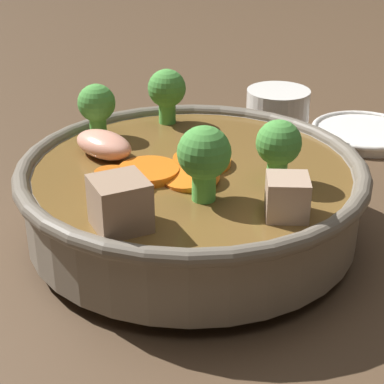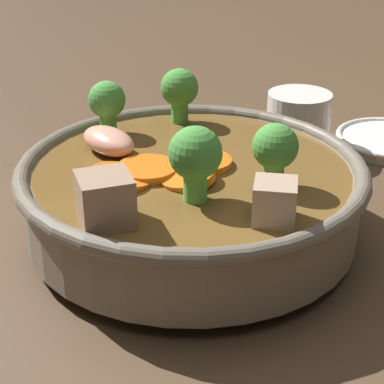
# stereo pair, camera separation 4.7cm
# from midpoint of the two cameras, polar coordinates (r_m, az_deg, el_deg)

# --- Properties ---
(ground_plane) EXTENTS (3.00, 3.00, 0.00)m
(ground_plane) POSITION_cam_midpoint_polar(r_m,az_deg,el_deg) (0.49, 2.76, -4.20)
(ground_plane) COLOR #4C3826
(stirfry_bowl) EXTENTS (0.25, 0.25, 0.11)m
(stirfry_bowl) POSITION_cam_midpoint_polar(r_m,az_deg,el_deg) (0.47, 2.78, 0.19)
(stirfry_bowl) COLOR slate
(stirfry_bowl) RESTS_ON ground_plane
(tea_cup) EXTENTS (0.06, 0.06, 0.06)m
(tea_cup) POSITION_cam_midpoint_polar(r_m,az_deg,el_deg) (0.64, 11.51, 6.00)
(tea_cup) COLOR white
(tea_cup) RESTS_ON ground_plane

